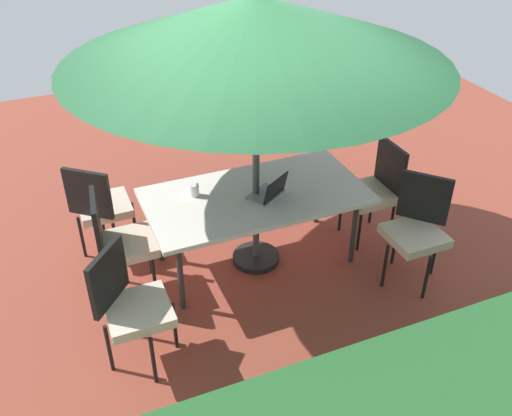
{
  "coord_description": "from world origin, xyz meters",
  "views": [
    {
      "loc": [
        1.62,
        3.9,
        3.38
      ],
      "look_at": [
        0.0,
        0.0,
        0.59
      ],
      "focal_mm": 39.93,
      "sensor_mm": 36.0,
      "label": 1
    }
  ],
  "objects": [
    {
      "name": "dining_table",
      "position": [
        0.0,
        0.0,
        0.69
      ],
      "size": [
        1.94,
        1.01,
        0.74
      ],
      "color": "silver",
      "rests_on": "ground_plane"
    },
    {
      "name": "cup",
      "position": [
        0.51,
        -0.18,
        0.8
      ],
      "size": [
        0.08,
        0.08,
        0.11
      ],
      "primitive_type": "cylinder",
      "color": "white",
      "rests_on": "dining_table"
    },
    {
      "name": "laptop",
      "position": [
        -0.09,
        0.09,
        0.79
      ],
      "size": [
        0.4,
        0.38,
        0.21
      ],
      "rotation": [
        0.0,
        0.0,
        0.57
      ],
      "color": "gray",
      "rests_on": "dining_table"
    },
    {
      "name": "chair_west",
      "position": [
        -1.21,
        0.05,
        0.55
      ],
      "size": [
        0.46,
        0.46,
        0.98
      ],
      "rotation": [
        0.0,
        0.0,
        1.56
      ],
      "color": "beige",
      "rests_on": "ground_plane"
    },
    {
      "name": "chair_east",
      "position": [
        1.22,
        -0.05,
        0.55
      ],
      "size": [
        0.48,
        0.47,
        0.98
      ],
      "rotation": [
        0.0,
        0.0,
        4.59
      ],
      "color": "beige",
      "rests_on": "ground_plane"
    },
    {
      "name": "ground_plane",
      "position": [
        0.0,
        0.0,
        -0.01
      ],
      "size": [
        10.0,
        10.0,
        0.02
      ],
      "primitive_type": "cube",
      "color": "brown"
    },
    {
      "name": "chair_northwest",
      "position": [
        -1.2,
        0.74,
        0.55
      ],
      "size": [
        0.59,
        0.59,
        0.98
      ],
      "rotation": [
        0.0,
        0.0,
        2.31
      ],
      "color": "beige",
      "rests_on": "ground_plane"
    },
    {
      "name": "chair_southeast",
      "position": [
        1.27,
        -0.66,
        0.55
      ],
      "size": [
        0.58,
        0.58,
        0.98
      ],
      "rotation": [
        0.0,
        0.0,
        5.59
      ],
      "color": "beige",
      "rests_on": "ground_plane"
    },
    {
      "name": "patio_umbrella",
      "position": [
        0.0,
        0.0,
        2.17
      ],
      "size": [
        3.0,
        3.0,
        2.42
      ],
      "color": "#4C4C4C",
      "rests_on": "ground_plane"
    },
    {
      "name": "chair_northeast",
      "position": [
        1.29,
        0.74,
        0.55
      ],
      "size": [
        0.59,
        0.58,
        0.98
      ],
      "rotation": [
        0.0,
        0.0,
        4.0
      ],
      "color": "beige",
      "rests_on": "ground_plane"
    }
  ]
}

